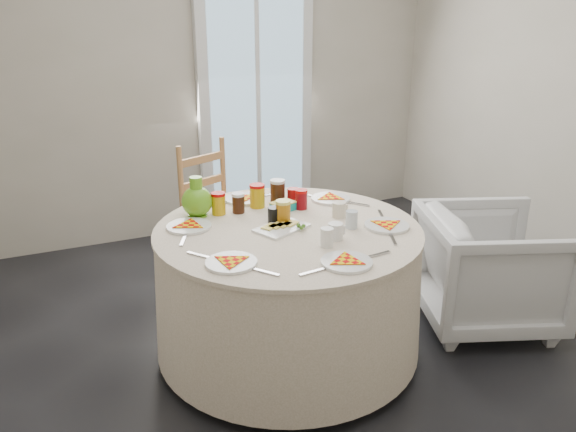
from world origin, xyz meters
name	(u,v)px	position (x,y,z in m)	size (l,w,h in m)	color
floor	(317,340)	(0.00, 0.00, 0.00)	(4.00, 4.00, 0.00)	black
wall_back	(207,75)	(0.00, 2.00, 1.30)	(4.00, 0.02, 2.60)	#BCB5A3
glass_door	(256,104)	(0.40, 1.95, 1.05)	(1.00, 0.08, 2.10)	silver
table	(288,289)	(-0.19, 0.00, 0.38)	(1.43, 1.43, 0.72)	#F5E1CA
wooden_chair	(221,215)	(-0.24, 1.01, 0.47)	(0.43, 0.41, 0.97)	#AF7352
armchair	(490,263)	(1.03, -0.22, 0.39)	(0.75, 0.70, 0.77)	silver
place_settings	(288,221)	(-0.19, 0.00, 0.77)	(1.26, 1.26, 0.02)	white
jar_cluster	(259,198)	(-0.24, 0.28, 0.82)	(0.52, 0.26, 0.15)	#895313
butter_tub	(283,202)	(-0.11, 0.24, 0.79)	(0.13, 0.09, 0.05)	#109799
green_pitcher	(196,193)	(-0.57, 0.36, 0.87)	(0.17, 0.17, 0.22)	#5EA91B
cheese_platter	(282,223)	(-0.23, -0.01, 0.77)	(0.27, 0.17, 0.03)	silver
mugs_glasses	(315,211)	(-0.04, -0.03, 0.81)	(0.56, 0.56, 0.10)	#9F9F9F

